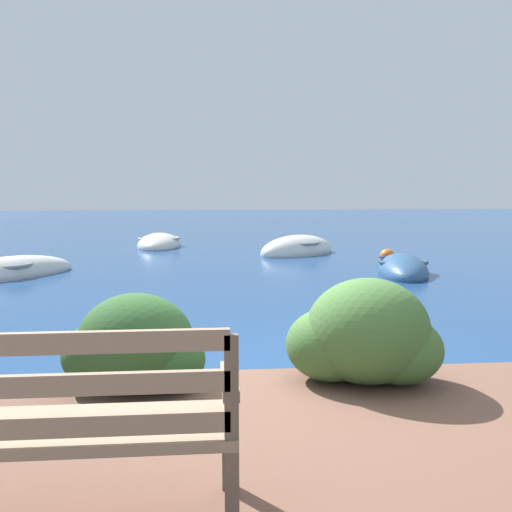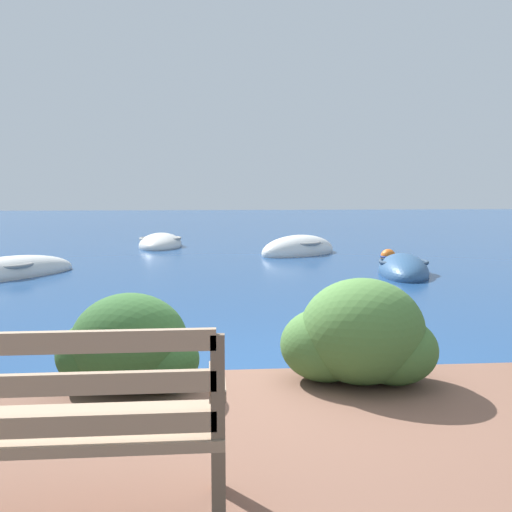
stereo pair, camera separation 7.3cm
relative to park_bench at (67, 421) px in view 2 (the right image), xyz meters
name	(u,v)px [view 2 (the right image)]	position (x,y,z in m)	size (l,w,h in m)	color
ground_plane	(266,394)	(1.09, 2.12, -0.70)	(80.00, 80.00, 0.00)	navy
park_bench	(67,421)	(0.00, 0.00, 0.00)	(1.39, 0.48, 0.93)	brown
hedge_clump_left	(128,348)	(0.02, 1.73, -0.17)	(1.07, 0.77, 0.73)	#2D5628
hedge_clump_centre	(360,338)	(1.78, 1.75, -0.13)	(1.20, 0.86, 0.82)	#426B33
rowboat_nearest	(403,271)	(4.52, 8.60, -0.64)	(1.50, 2.52, 0.69)	#2D517A
rowboat_mid	(7,274)	(-3.29, 8.85, -0.64)	(2.61, 2.96, 0.69)	silver
rowboat_far	(298,251)	(2.96, 12.22, -0.63)	(2.62, 2.38, 0.87)	silver
rowboat_outer	(161,245)	(-0.80, 14.39, -0.64)	(1.32, 2.47, 0.70)	silver
mooring_buoy	(388,256)	(4.96, 10.97, -0.64)	(0.40, 0.40, 0.37)	orange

